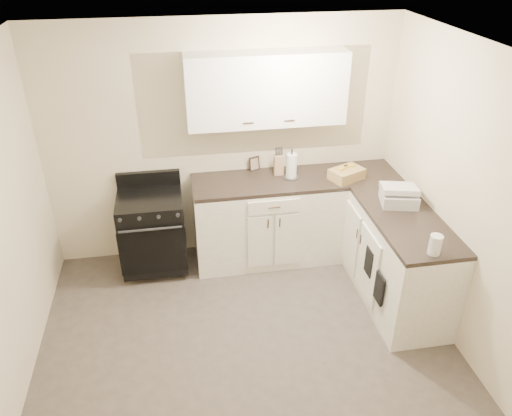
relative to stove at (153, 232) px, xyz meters
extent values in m
plane|color=#473F38|center=(0.78, -1.48, -0.46)|extent=(3.60, 3.60, 0.00)
plane|color=white|center=(0.78, -1.48, 2.04)|extent=(3.60, 3.60, 0.00)
plane|color=beige|center=(0.78, 0.32, 0.79)|extent=(3.60, 0.00, 3.60)
plane|color=beige|center=(2.58, -1.48, 0.79)|extent=(0.00, 3.60, 3.60)
cube|color=white|center=(1.21, 0.02, -0.01)|extent=(1.55, 0.60, 0.90)
cube|color=white|center=(2.28, -0.63, -0.01)|extent=(0.60, 1.90, 0.90)
cube|color=black|center=(1.21, 0.02, 0.46)|extent=(1.55, 0.60, 0.04)
cube|color=black|center=(2.28, -0.63, 0.46)|extent=(0.60, 1.90, 0.04)
cube|color=white|center=(1.21, 0.18, 1.38)|extent=(1.55, 0.30, 0.70)
cube|color=black|center=(0.00, 0.00, 0.00)|extent=(0.65, 0.55, 0.78)
cube|color=tan|center=(1.34, 0.15, 0.59)|extent=(0.10, 0.09, 0.21)
cylinder|color=white|center=(1.45, 0.04, 0.61)|extent=(0.12, 0.12, 0.26)
cube|color=black|center=(1.11, 0.28, 0.55)|extent=(0.12, 0.08, 0.15)
cube|color=tan|center=(2.00, -0.08, 0.54)|extent=(0.40, 0.34, 0.11)
cube|color=silver|center=(2.32, -0.65, 0.54)|extent=(0.39, 0.37, 0.12)
cylinder|color=silver|center=(2.26, -1.48, 0.56)|extent=(0.11, 0.11, 0.17)
cube|color=black|center=(1.96, -1.24, -0.02)|extent=(0.02, 0.17, 0.29)
cube|color=black|center=(1.96, -0.97, 0.07)|extent=(0.02, 0.16, 0.27)
camera|label=1|loc=(0.31, -4.44, 2.77)|focal=35.00mm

